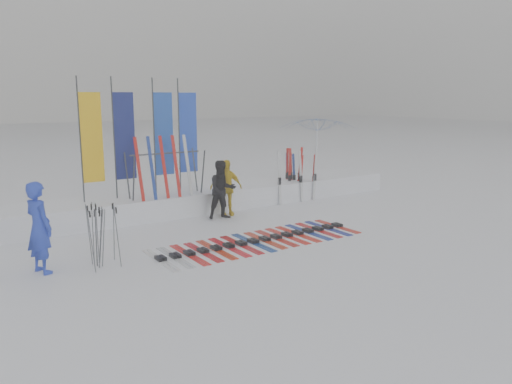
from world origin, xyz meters
TOP-DOWN VIEW (x-y plane):
  - ground at (0.00, 0.00)m, footprint 120.00×120.00m
  - snow_bank at (0.00, 4.60)m, footprint 14.00×1.60m
  - person_blue at (-4.79, 1.44)m, footprint 0.62×0.75m
  - person_black at (0.19, 3.23)m, footprint 0.87×0.73m
  - person_yellow at (0.48, 3.53)m, footprint 0.98×0.58m
  - tent_canopy at (6.02, 6.10)m, footprint 3.66×3.69m
  - ski_row at (-0.23, 0.84)m, footprint 5.02×1.67m
  - pole_cluster at (-3.73, 1.22)m, footprint 0.65×0.82m
  - feather_flags at (-1.41, 4.77)m, footprint 3.44×0.30m
  - ski_rack at (-1.01, 4.20)m, footprint 2.04×0.80m
  - upright_skis at (3.47, 4.16)m, footprint 1.50×1.02m

SIDE VIEW (x-z plane):
  - ground at x=0.00m, z-range 0.00..0.00m
  - ski_row at x=-0.23m, z-range 0.00..0.07m
  - snow_bank at x=0.00m, z-range 0.00..0.60m
  - pole_cluster at x=-3.73m, z-range -0.02..1.22m
  - person_yellow at x=0.48m, z-range 0.00..1.57m
  - upright_skis at x=3.47m, z-range -0.06..1.64m
  - person_black at x=0.19m, z-range 0.00..1.60m
  - person_blue at x=-4.79m, z-range 0.00..1.76m
  - tent_canopy at x=6.02m, z-range 0.00..2.61m
  - ski_rack at x=-1.01m, z-range 0.77..2.00m
  - feather_flags at x=-1.41m, z-range 0.64..3.84m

